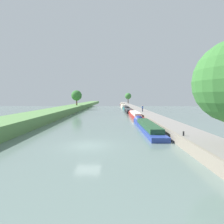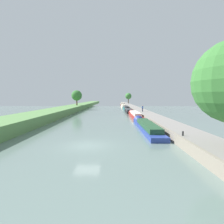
{
  "view_description": "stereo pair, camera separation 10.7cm",
  "coord_description": "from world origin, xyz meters",
  "px_view_note": "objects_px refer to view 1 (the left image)",
  "views": [
    {
      "loc": [
        2.49,
        -17.25,
        4.77
      ],
      "look_at": [
        2.25,
        28.41,
        1.0
      ],
      "focal_mm": 28.41,
      "sensor_mm": 36.0,
      "label": 1
    },
    {
      "loc": [
        2.6,
        -17.25,
        4.77
      ],
      "look_at": [
        2.25,
        28.41,
        1.0
      ],
      "focal_mm": 28.41,
      "sensor_mm": 36.0,
      "label": 2
    }
  ],
  "objects_px": {
    "narrowboat_cream": "(123,106)",
    "mooring_bollard_far": "(124,103)",
    "narrowboat_teal": "(126,108)",
    "person_walking": "(142,108)",
    "narrowboat_black": "(129,111)",
    "narrowboat_red": "(135,115)",
    "mooring_bollard_near": "(184,134)",
    "narrowboat_blue": "(146,126)",
    "narrowboat_maroon": "(122,105)"
  },
  "relations": [
    {
      "from": "narrowboat_cream",
      "to": "narrowboat_black",
      "type": "bearing_deg",
      "value": -89.88
    },
    {
      "from": "narrowboat_cream",
      "to": "person_walking",
      "type": "xyz_separation_m",
      "value": [
        2.83,
        -39.96,
        1.32
      ]
    },
    {
      "from": "narrowboat_blue",
      "to": "narrowboat_cream",
      "type": "relative_size",
      "value": 0.98
    },
    {
      "from": "narrowboat_teal",
      "to": "mooring_bollard_near",
      "type": "xyz_separation_m",
      "value": [
        1.79,
        -53.59,
        0.65
      ]
    },
    {
      "from": "narrowboat_blue",
      "to": "narrowboat_black",
      "type": "xyz_separation_m",
      "value": [
        0.12,
        31.06,
        -0.03
      ]
    },
    {
      "from": "narrowboat_black",
      "to": "narrowboat_maroon",
      "type": "xyz_separation_m",
      "value": [
        0.06,
        44.45,
        0.12
      ]
    },
    {
      "from": "narrowboat_blue",
      "to": "mooring_bollard_near",
      "type": "bearing_deg",
      "value": -78.39
    },
    {
      "from": "narrowboat_blue",
      "to": "mooring_bollard_far",
      "type": "distance_m",
      "value": 79.71
    },
    {
      "from": "narrowboat_teal",
      "to": "mooring_bollard_far",
      "type": "bearing_deg",
      "value": 87.11
    },
    {
      "from": "mooring_bollard_far",
      "to": "narrowboat_black",
      "type": "bearing_deg",
      "value": -92.13
    },
    {
      "from": "narrowboat_cream",
      "to": "mooring_bollard_far",
      "type": "bearing_deg",
      "value": 84.4
    },
    {
      "from": "mooring_bollard_near",
      "to": "mooring_bollard_far",
      "type": "height_order",
      "value": "same"
    },
    {
      "from": "narrowboat_red",
      "to": "narrowboat_maroon",
      "type": "height_order",
      "value": "narrowboat_maroon"
    },
    {
      "from": "narrowboat_black",
      "to": "narrowboat_teal",
      "type": "relative_size",
      "value": 0.92
    },
    {
      "from": "narrowboat_teal",
      "to": "person_walking",
      "type": "xyz_separation_m",
      "value": [
        2.75,
        -23.57,
        1.29
      ]
    },
    {
      "from": "narrowboat_maroon",
      "to": "narrowboat_red",
      "type": "bearing_deg",
      "value": -89.89
    },
    {
      "from": "narrowboat_red",
      "to": "narrowboat_teal",
      "type": "xyz_separation_m",
      "value": [
        -0.15,
        28.14,
        -0.0
      ]
    },
    {
      "from": "narrowboat_maroon",
      "to": "mooring_bollard_near",
      "type": "distance_m",
      "value": 84.9
    },
    {
      "from": "person_walking",
      "to": "narrowboat_red",
      "type": "bearing_deg",
      "value": -119.62
    },
    {
      "from": "person_walking",
      "to": "mooring_bollard_near",
      "type": "distance_m",
      "value": 30.04
    },
    {
      "from": "narrowboat_teal",
      "to": "narrowboat_cream",
      "type": "bearing_deg",
      "value": 90.29
    },
    {
      "from": "narrowboat_red",
      "to": "narrowboat_maroon",
      "type": "distance_m",
      "value": 59.42
    },
    {
      "from": "narrowboat_cream",
      "to": "narrowboat_maroon",
      "type": "bearing_deg",
      "value": 89.55
    },
    {
      "from": "narrowboat_cream",
      "to": "person_walking",
      "type": "relative_size",
      "value": 10.14
    },
    {
      "from": "narrowboat_black",
      "to": "narrowboat_blue",
      "type": "bearing_deg",
      "value": -90.22
    },
    {
      "from": "mooring_bollard_near",
      "to": "narrowboat_maroon",
      "type": "bearing_deg",
      "value": 91.18
    },
    {
      "from": "narrowboat_blue",
      "to": "person_walking",
      "type": "xyz_separation_m",
      "value": [
        2.88,
        20.65,
        1.39
      ]
    },
    {
      "from": "narrowboat_black",
      "to": "mooring_bollard_far",
      "type": "xyz_separation_m",
      "value": [
        1.81,
        48.62,
        0.78
      ]
    },
    {
      "from": "mooring_bollard_near",
      "to": "mooring_bollard_far",
      "type": "relative_size",
      "value": 1.0
    },
    {
      "from": "narrowboat_red",
      "to": "narrowboat_blue",
      "type": "bearing_deg",
      "value": -91.03
    },
    {
      "from": "narrowboat_blue",
      "to": "mooring_bollard_near",
      "type": "height_order",
      "value": "mooring_bollard_near"
    },
    {
      "from": "mooring_bollard_near",
      "to": "mooring_bollard_far",
      "type": "bearing_deg",
      "value": 90.0
    },
    {
      "from": "narrowboat_blue",
      "to": "narrowboat_black",
      "type": "relative_size",
      "value": 1.29
    },
    {
      "from": "narrowboat_teal",
      "to": "narrowboat_cream",
      "type": "xyz_separation_m",
      "value": [
        -0.08,
        16.39,
        -0.03
      ]
    },
    {
      "from": "narrowboat_blue",
      "to": "narrowboat_teal",
      "type": "distance_m",
      "value": 44.22
    },
    {
      "from": "narrowboat_blue",
      "to": "narrowboat_cream",
      "type": "distance_m",
      "value": 60.61
    },
    {
      "from": "mooring_bollard_far",
      "to": "narrowboat_teal",
      "type": "bearing_deg",
      "value": -92.89
    },
    {
      "from": "narrowboat_blue",
      "to": "narrowboat_teal",
      "type": "height_order",
      "value": "narrowboat_teal"
    },
    {
      "from": "narrowboat_black",
      "to": "mooring_bollard_far",
      "type": "bearing_deg",
      "value": 87.87
    },
    {
      "from": "narrowboat_red",
      "to": "narrowboat_black",
      "type": "xyz_separation_m",
      "value": [
        -0.17,
        14.98,
        -0.13
      ]
    },
    {
      "from": "narrowboat_maroon",
      "to": "person_walking",
      "type": "relative_size",
      "value": 6.42
    },
    {
      "from": "narrowboat_teal",
      "to": "mooring_bollard_far",
      "type": "height_order",
      "value": "mooring_bollard_far"
    },
    {
      "from": "narrowboat_cream",
      "to": "person_walking",
      "type": "bearing_deg",
      "value": -85.95
    },
    {
      "from": "narrowboat_red",
      "to": "mooring_bollard_far",
      "type": "xyz_separation_m",
      "value": [
        1.64,
        63.6,
        0.64
      ]
    },
    {
      "from": "narrowboat_cream",
      "to": "mooring_bollard_far",
      "type": "distance_m",
      "value": 19.18
    },
    {
      "from": "narrowboat_black",
      "to": "narrowboat_maroon",
      "type": "distance_m",
      "value": 44.45
    },
    {
      "from": "person_walking",
      "to": "mooring_bollard_far",
      "type": "distance_m",
      "value": 59.05
    },
    {
      "from": "narrowboat_cream",
      "to": "mooring_bollard_near",
      "type": "distance_m",
      "value": 70.01
    },
    {
      "from": "narrowboat_red",
      "to": "narrowboat_cream",
      "type": "bearing_deg",
      "value": 90.3
    },
    {
      "from": "narrowboat_blue",
      "to": "narrowboat_teal",
      "type": "bearing_deg",
      "value": 89.82
    }
  ]
}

